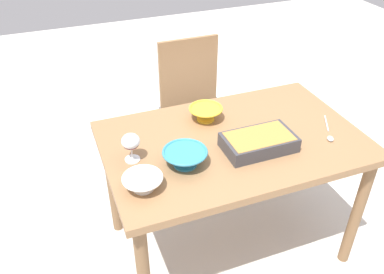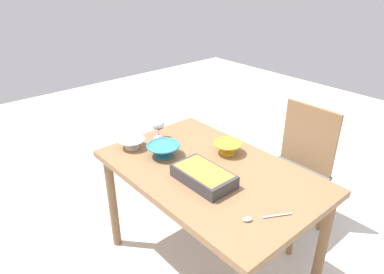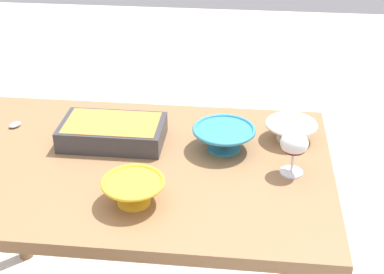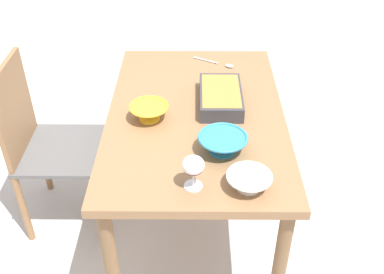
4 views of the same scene
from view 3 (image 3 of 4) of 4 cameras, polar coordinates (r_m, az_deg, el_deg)
name	(u,v)px [view 3 (image 3 of 4)]	position (r m, az deg, el deg)	size (l,w,h in m)	color
dining_table	(130,186)	(1.75, -6.40, -4.98)	(1.24, 0.79, 0.73)	olive
wine_glass	(294,146)	(1.62, 10.42, -0.88)	(0.08, 0.08, 0.14)	white
casserole_dish	(113,131)	(1.79, -8.14, 0.62)	(0.33, 0.19, 0.07)	#38383D
mixing_bowl	(133,190)	(1.50, -6.03, -5.43)	(0.17, 0.17, 0.07)	yellow
small_bowl	(291,130)	(1.82, 10.11, 0.75)	(0.17, 0.17, 0.06)	white
serving_bowl	(224,137)	(1.74, 3.28, -0.01)	(0.20, 0.20, 0.08)	teal
serving_spoon	(4,130)	(1.95, -18.74, 0.65)	(0.13, 0.21, 0.01)	silver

